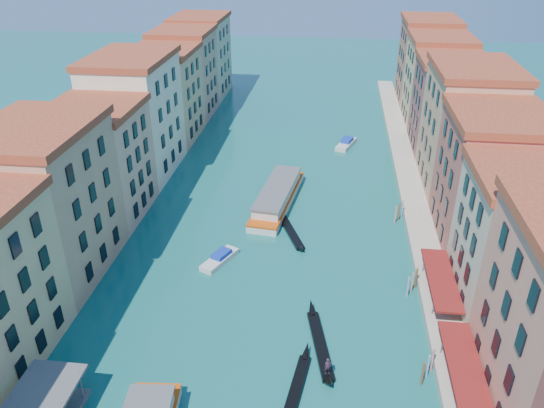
{
  "coord_description": "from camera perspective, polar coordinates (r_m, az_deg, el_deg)",
  "views": [
    {
      "loc": [
        8.4,
        -14.29,
        40.59
      ],
      "look_at": [
        0.64,
        49.44,
        6.14
      ],
      "focal_mm": 35.0,
      "sensor_mm": 36.0,
      "label": 1
    }
  ],
  "objects": [
    {
      "name": "mooring_poles_right",
      "position": [
        59.28,
        16.02,
        -14.66
      ],
      "size": [
        1.44,
        54.24,
        3.2
      ],
      "color": "brown",
      "rests_on": "ground"
    },
    {
      "name": "motorboat_far",
      "position": [
        109.48,
        7.99,
        6.5
      ],
      "size": [
        4.45,
        7.47,
        1.48
      ],
      "rotation": [
        0.0,
        0.0,
        -0.33
      ],
      "color": "beige",
      "rests_on": "ground"
    },
    {
      "name": "vaporetto_far",
      "position": [
        85.41,
        0.59,
        0.87
      ],
      "size": [
        7.16,
        20.74,
        3.02
      ],
      "rotation": [
        0.0,
        0.0,
        -0.13
      ],
      "color": "silver",
      "rests_on": "ground"
    },
    {
      "name": "motorboat_mid",
      "position": [
        71.88,
        -5.62,
        -5.83
      ],
      "size": [
        4.47,
        6.57,
        1.31
      ],
      "rotation": [
        0.0,
        0.0,
        -0.44
      ],
      "color": "silver",
      "rests_on": "ground"
    },
    {
      "name": "left_bank_palazzos",
      "position": [
        91.51,
        -15.73,
        7.42
      ],
      "size": [
        12.8,
        128.4,
        21.0
      ],
      "color": "#CEBF8C",
      "rests_on": "ground"
    },
    {
      "name": "gondola_fore",
      "position": [
        59.07,
        5.18,
        -14.72
      ],
      "size": [
        3.88,
        13.47,
        2.71
      ],
      "rotation": [
        0.0,
        0.0,
        0.21
      ],
      "color": "black",
      "rests_on": "ground"
    },
    {
      "name": "gondola_right",
      "position": [
        54.14,
        2.45,
        -19.61
      ],
      "size": [
        2.69,
        12.64,
        2.52
      ],
      "rotation": [
        0.0,
        0.0,
        -0.14
      ],
      "color": "black",
      "rests_on": "ground"
    },
    {
      "name": "right_bank_palazzos",
      "position": [
        87.77,
        20.81,
        5.75
      ],
      "size": [
        12.8,
        128.4,
        21.0
      ],
      "color": "#943E37",
      "rests_on": "ground"
    },
    {
      "name": "gondola_far",
      "position": [
        78.11,
        1.96,
        -2.79
      ],
      "size": [
        5.73,
        12.28,
        1.82
      ],
      "rotation": [
        0.0,
        0.0,
        0.38
      ],
      "color": "black",
      "rests_on": "ground"
    },
    {
      "name": "restaurant_awnings",
      "position": [
        54.72,
        20.4,
        -17.46
      ],
      "size": [
        3.2,
        44.55,
        3.12
      ],
      "color": "maroon",
      "rests_on": "ground"
    },
    {
      "name": "quay",
      "position": [
        89.88,
        14.88,
        0.71
      ],
      "size": [
        4.0,
        140.0,
        1.0
      ],
      "primitive_type": "cube",
      "color": "#AFA38D",
      "rests_on": "ground"
    }
  ]
}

